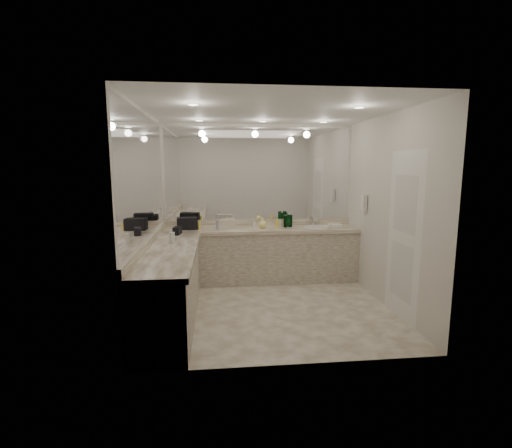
{
  "coord_description": "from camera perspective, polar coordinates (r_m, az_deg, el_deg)",
  "views": [
    {
      "loc": [
        -0.7,
        -4.79,
        1.91
      ],
      "look_at": [
        -0.16,
        0.4,
        1.09
      ],
      "focal_mm": 26.0,
      "sensor_mm": 36.0,
      "label": 1
    }
  ],
  "objects": [
    {
      "name": "amenity_bottle_0",
      "position": [
        6.21,
        3.67,
        0.06
      ],
      "size": [
        0.06,
        0.06,
        0.11
      ],
      "primitive_type": "cylinder",
      "color": "white",
      "rests_on": "vanity_back_top"
    },
    {
      "name": "hand_towel",
      "position": [
        6.41,
        12.11,
        -0.19
      ],
      "size": [
        0.24,
        0.18,
        0.04
      ],
      "primitive_type": "cube",
      "rotation": [
        0.0,
        0.0,
        -0.17
      ],
      "color": "white",
      "rests_on": "vanity_back_top"
    },
    {
      "name": "sink",
      "position": [
        6.3,
        9.28,
        -0.48
      ],
      "size": [
        0.44,
        0.44,
        0.03
      ],
      "primitive_type": "cylinder",
      "color": "white",
      "rests_on": "vanity_back_top"
    },
    {
      "name": "mirror_back",
      "position": [
        6.32,
        0.37,
        7.69
      ],
      "size": [
        3.12,
        0.01,
        1.55
      ],
      "primitive_type": "cube",
      "color": "white",
      "rests_on": "wall_back"
    },
    {
      "name": "green_bottle_1",
      "position": [
        6.21,
        5.29,
        0.48
      ],
      "size": [
        0.07,
        0.07,
        0.21
      ],
      "primitive_type": "cylinder",
      "color": "#0A4A1A",
      "rests_on": "vanity_back_top"
    },
    {
      "name": "amenity_bottle_3",
      "position": [
        6.23,
        -0.23,
        -0.02
      ],
      "size": [
        0.05,
        0.05,
        0.09
      ],
      "primitive_type": "cylinder",
      "color": "white",
      "rests_on": "vanity_back_top"
    },
    {
      "name": "mirror_left",
      "position": [
        4.87,
        -16.6,
        6.96
      ],
      "size": [
        0.01,
        2.92,
        1.55
      ],
      "primitive_type": "cube",
      "color": "white",
      "rests_on": "wall_left"
    },
    {
      "name": "ceiling",
      "position": [
        4.89,
        2.41,
        17.02
      ],
      "size": [
        3.2,
        3.2,
        0.0
      ],
      "primitive_type": "plane",
      "color": "white",
      "rests_on": "floor"
    },
    {
      "name": "vanity_back_base",
      "position": [
        6.21,
        0.66,
        -4.96
      ],
      "size": [
        3.2,
        0.6,
        0.84
      ],
      "primitive_type": "cube",
      "color": "beige",
      "rests_on": "floor"
    },
    {
      "name": "wall_back",
      "position": [
        6.36,
        0.36,
        3.41
      ],
      "size": [
        3.2,
        0.02,
        2.6
      ],
      "primitive_type": "cube",
      "color": "silver",
      "rests_on": "floor"
    },
    {
      "name": "wall_left",
      "position": [
        4.91,
        -16.5,
        1.42
      ],
      "size": [
        0.02,
        3.0,
        2.6
      ],
      "primitive_type": "cube",
      "color": "silver",
      "rests_on": "floor"
    },
    {
      "name": "amenity_bottle_1",
      "position": [
        6.01,
        -8.74,
        -0.2
      ],
      "size": [
        0.04,
        0.04,
        0.14
      ],
      "primitive_type": "cylinder",
      "color": "#F2D84C",
      "rests_on": "vanity_back_top"
    },
    {
      "name": "green_bottle_0",
      "position": [
        6.33,
        4.98,
        0.58
      ],
      "size": [
        0.07,
        0.07,
        0.19
      ],
      "primitive_type": "cylinder",
      "color": "#0A4A1A",
      "rests_on": "vanity_back_top"
    },
    {
      "name": "amenity_bottle_4",
      "position": [
        6.27,
        3.36,
        -0.01
      ],
      "size": [
        0.04,
        0.04,
        0.08
      ],
      "primitive_type": "cylinder",
      "color": "#E57F66",
      "rests_on": "vanity_back_top"
    },
    {
      "name": "green_bottle_3",
      "position": [
        6.3,
        4.56,
        0.53
      ],
      "size": [
        0.07,
        0.07,
        0.19
      ],
      "primitive_type": "cylinder",
      "color": "#0A4A1A",
      "rests_on": "vanity_back_top"
    },
    {
      "name": "faucet",
      "position": [
        6.49,
        8.81,
        0.47
      ],
      "size": [
        0.24,
        0.16,
        0.14
      ],
      "primitive_type": "cube",
      "color": "silver",
      "rests_on": "vanity_back_top"
    },
    {
      "name": "black_toiletry_bag",
      "position": [
        6.05,
        -10.55,
        0.03
      ],
      "size": [
        0.34,
        0.24,
        0.18
      ],
      "primitive_type": "cube",
      "rotation": [
        0.0,
        0.0,
        0.11
      ],
      "color": "black",
      "rests_on": "vanity_back_top"
    },
    {
      "name": "amenity_bottle_2",
      "position": [
        6.15,
        3.24,
        0.09
      ],
      "size": [
        0.05,
        0.05,
        0.14
      ],
      "primitive_type": "cylinder",
      "color": "#F2D84C",
      "rests_on": "vanity_back_top"
    },
    {
      "name": "soap_bottle_b",
      "position": [
        5.99,
        -5.65,
        0.17
      ],
      "size": [
        0.12,
        0.13,
        0.21
      ],
      "primitive_type": "imported",
      "rotation": [
        0.0,
        0.0,
        0.43
      ],
      "color": "#B6B6D1",
      "rests_on": "vanity_back_top"
    },
    {
      "name": "vanity_back_top",
      "position": [
        6.11,
        0.67,
        -0.89
      ],
      "size": [
        3.2,
        0.64,
        0.06
      ],
      "primitive_type": "cube",
      "color": "#EDE2CA",
      "rests_on": "vanity_back_base"
    },
    {
      "name": "door",
      "position": [
        4.94,
        21.73,
        -1.75
      ],
      "size": [
        0.02,
        0.82,
        2.1
      ],
      "primitive_type": "cube",
      "color": "white",
      "rests_on": "wall_right"
    },
    {
      "name": "backsplash_back",
      "position": [
        6.38,
        0.37,
        0.26
      ],
      "size": [
        3.2,
        0.04,
        0.1
      ],
      "primitive_type": "cube",
      "color": "#EDE2CA",
      "rests_on": "vanity_back_top"
    },
    {
      "name": "black_bag_spill",
      "position": [
        5.63,
        -12.02,
        -1.04
      ],
      "size": [
        0.12,
        0.22,
        0.11
      ],
      "primitive_type": "cube",
      "rotation": [
        0.0,
        0.0,
        -0.16
      ],
      "color": "black",
      "rests_on": "vanity_left_top"
    },
    {
      "name": "vanity_left_top",
      "position": [
        4.65,
        -13.16,
        -4.25
      ],
      "size": [
        0.64,
        2.42,
        0.06
      ],
      "primitive_type": "cube",
      "color": "#EDE2CA",
      "rests_on": "vanity_left_base"
    },
    {
      "name": "vanity_left_base",
      "position": [
        4.77,
        -13.08,
        -9.53
      ],
      "size": [
        0.6,
        2.4,
        0.84
      ],
      "primitive_type": "cube",
      "color": "beige",
      "rests_on": "floor"
    },
    {
      "name": "wall_phone",
      "position": [
        5.96,
        16.29,
        3.17
      ],
      "size": [
        0.06,
        0.1,
        0.24
      ],
      "primitive_type": "cube",
      "color": "white",
      "rests_on": "wall_right"
    },
    {
      "name": "green_bottle_2",
      "position": [
        6.17,
        4.54,
        0.41
      ],
      "size": [
        0.07,
        0.07,
        0.2
      ],
      "primitive_type": "cylinder",
      "color": "#0A4A1A",
      "rests_on": "vanity_back_top"
    },
    {
      "name": "cream_cosmetic_case",
      "position": [
        6.04,
        -4.65,
        0.04
      ],
      "size": [
        0.31,
        0.23,
        0.16
      ],
      "primitive_type": "cube",
      "rotation": [
        0.0,
        0.0,
        0.22
      ],
      "color": "beige",
      "rests_on": "vanity_back_top"
    },
    {
      "name": "soap_bottle_a",
      "position": [
        6.06,
        -4.62,
        0.2
      ],
      "size": [
        0.08,
        0.08,
        0.19
      ],
      "primitive_type": "imported",
      "rotation": [
        0.0,
        0.0,
        0.11
      ],
      "color": "silver",
      "rests_on": "vanity_back_top"
    },
    {
      "name": "lotion_left",
      "position": [
        5.01,
        -12.77,
        -2.04
      ],
      "size": [
        0.07,
        0.07,
        0.15
      ],
      "primitive_type": "cylinder",
      "color": "white",
      "rests_on": "vanity_left_top"
    },
    {
      "name": "soap_bottle_c",
      "position": [
        6.08,
        1.05,
        0.17
      ],
      "size": [
        0.17,
        0.17,
        0.17
      ],
      "primitive_type": "imported",
      "rotation": [
        0.0,
        0.0,
        0.36
      ],
      "color": "#FFF184",
      "rests_on": "vanity_back_top"
    },
    {
      "name": "wall_right",
      "position": [
        5.35,
        19.53,
        1.86
      ],
      "size": [
        0.02,
        3.0,
        2.6
      ],
      "primitive_type": "cube",
      "color": "silver",
      "rests_on": "floor"
    },
    {
      "name": "backsplash_left",
      "position": [
        4.96,
        -16.09,
        -2.59
      ],
      "size": [
        0.04,
        3.0,
        0.1
      ],
      "primitive_type": "cube",
      "color": "#EDE2CA",
      "rests_on": "vanity_left_top"
    },
    {
      "name": "floor",
      "position": [
        5.2,
        2.22,
        -12.62
      ],
      "size": [
        3.2,
        3.2,
        0.0
      ],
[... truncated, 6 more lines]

